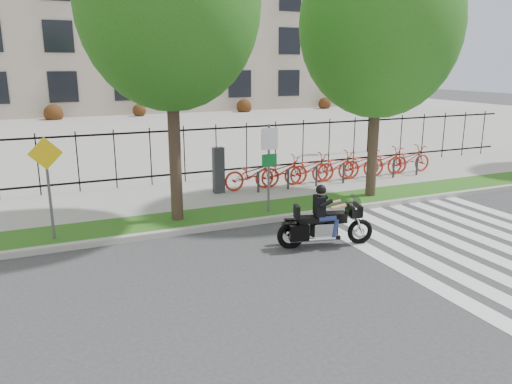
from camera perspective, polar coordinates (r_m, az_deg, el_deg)
name	(u,v)px	position (r m, az deg, el deg)	size (l,w,h in m)	color
ground	(314,286)	(10.09, 6.68, -10.66)	(120.00, 120.00, 0.00)	#333335
curb	(238,224)	(13.50, -2.11, -3.64)	(60.00, 0.20, 0.15)	#A3A199
grass_verge	(227,215)	(14.25, -3.38, -2.67)	(60.00, 1.50, 0.15)	#1D5114
sidewalk	(200,195)	(16.53, -6.41, -0.32)	(60.00, 3.50, 0.15)	gray
plaza	(117,131)	(33.44, -15.55, 6.68)	(80.00, 34.00, 0.10)	gray
crosswalk_stripes	(493,250)	(13.05, 25.42, -6.05)	(5.70, 8.00, 0.01)	silver
iron_fence	(184,154)	(17.95, -8.19, 4.31)	(30.00, 0.06, 2.00)	black
office_building	(77,2)	(53.27, -19.73, 19.80)	(60.00, 21.90, 20.15)	#A99D88
lamp_post_right	(372,87)	(24.71, 13.08, 11.63)	(1.06, 0.70, 4.25)	black
street_tree_1	(169,4)	(13.28, -9.93, 20.39)	(4.58, 4.58, 8.18)	#31231B
street_tree_2	(380,24)	(16.06, 14.00, 18.08)	(4.83, 4.83, 8.03)	#31231B
bike_share_station	(335,166)	(18.26, 8.98, 2.94)	(8.97, 0.89, 1.50)	#2D2D33
sign_pole_regulatory	(269,157)	(13.96, 1.50, 4.03)	(0.50, 0.09, 2.50)	#59595B
sign_pole_warning	(48,175)	(12.67, -22.73, 1.84)	(0.78, 0.09, 2.49)	#59595B
motorcycle_rider	(325,222)	(12.03, 7.92, -3.37)	(2.34, 1.00, 1.84)	black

